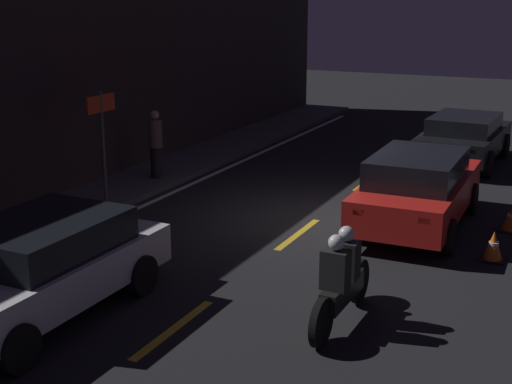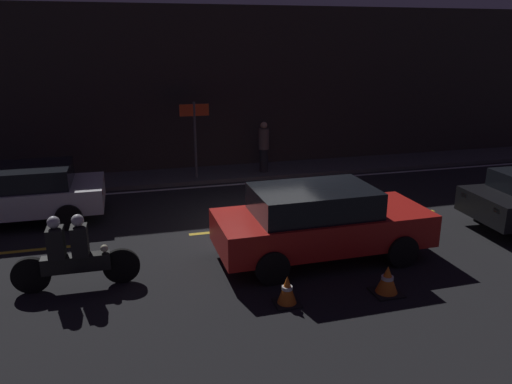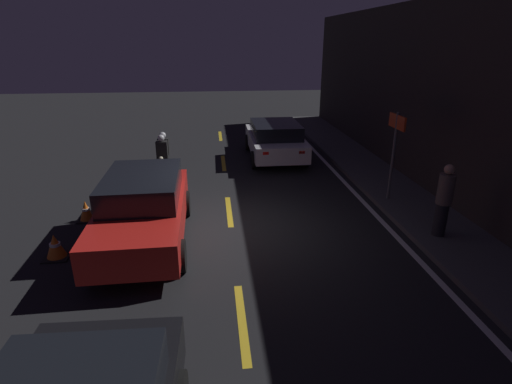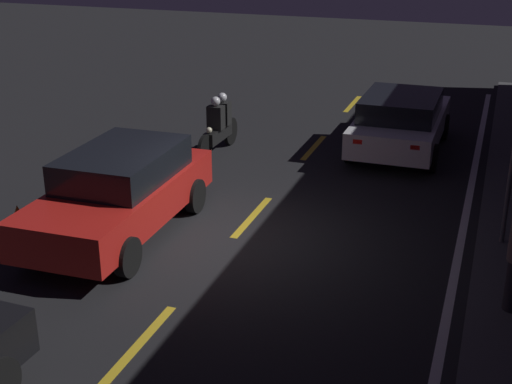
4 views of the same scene
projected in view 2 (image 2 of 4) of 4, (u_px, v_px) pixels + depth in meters
The scene contains 14 objects.
ground_plane at pixel (271, 227), 12.09m from camera, with size 56.00×56.00×0.00m, color black.
raised_curb at pixel (228, 173), 16.64m from camera, with size 28.00×1.82×0.12m.
building_front at pixel (221, 90), 16.84m from camera, with size 28.00×0.30×5.42m.
lane_dash_b at pixel (27, 251), 10.71m from camera, with size 2.00×0.14×0.01m.
lane_dash_c at pixel (231, 231), 11.84m from camera, with size 2.00×0.14×0.01m.
lane_dash_d at pixel (400, 214), 12.96m from camera, with size 2.00×0.14×0.01m.
lane_solid_kerb at pixel (236, 184), 15.59m from camera, with size 25.20×0.14×0.01m.
sedan_white at pixel (16, 193), 12.22m from camera, with size 4.22×2.03×1.40m.
taxi_red at pixel (320, 221), 10.17m from camera, with size 4.40×1.95×1.52m.
motorcycle at pixel (72, 254), 8.93m from camera, with size 2.23×0.37×1.41m.
traffic_cone_near at pixel (287, 290), 8.50m from camera, with size 0.43×0.43×0.53m.
traffic_cone_mid at pixel (387, 280), 8.85m from camera, with size 0.51×0.51×0.53m.
pedestrian at pixel (264, 147), 16.38m from camera, with size 0.34×0.34×1.66m.
shop_sign at pixel (195, 125), 15.38m from camera, with size 0.90×0.08×2.40m.
Camera 2 is at (-3.31, -10.81, 4.36)m, focal length 35.00 mm.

